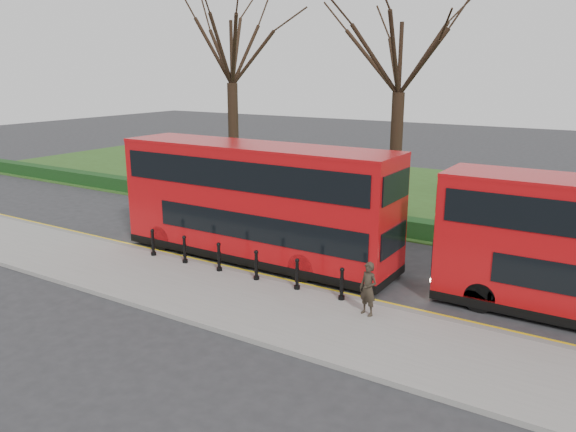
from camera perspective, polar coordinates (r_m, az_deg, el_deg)
The scene contains 12 objects.
ground at distance 21.31m, azimuth -4.65°, elevation -4.87°, with size 120.00×120.00×0.00m, color #28282B.
pavement at distance 19.13m, azimuth -10.07°, elevation -7.15°, with size 60.00×4.00×0.15m, color gray.
kerb at distance 20.54m, azimuth -6.33°, elevation -5.45°, with size 60.00×0.25×0.16m, color slate.
grass_verge at distance 34.05m, azimuth 10.61°, elevation 2.40°, with size 60.00×18.00×0.06m, color #2C4B19.
hedge at distance 26.70m, azimuth 4.07°, elevation 0.07°, with size 60.00×0.90×0.80m, color black.
yellow_line_outer at distance 20.78m, azimuth -5.81°, elevation -5.40°, with size 60.00×0.10×0.01m, color yellow.
yellow_line_inner at distance 20.93m, azimuth -5.48°, elevation -5.24°, with size 60.00×0.10×0.01m, color yellow.
tree_left at distance 32.92m, azimuth -5.78°, elevation 16.90°, with size 7.43×7.43×11.61m.
tree_mid at distance 27.94m, azimuth 11.38°, elevation 16.21°, with size 7.05×7.05×11.01m.
bollard_row at distance 19.62m, azimuth -5.18°, elevation -4.61°, with size 8.27×0.15×1.00m.
bus_lead at distance 21.23m, azimuth -3.32°, elevation 1.35°, with size 11.12×2.55×4.43m.
pedestrian at distance 16.54m, azimuth 8.14°, elevation -7.34°, with size 0.59×0.38×1.60m, color #2D261C.
Camera 1 is at (12.11, -16.03, 7.10)m, focal length 35.00 mm.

